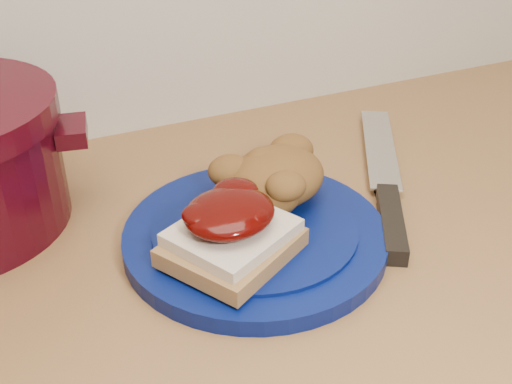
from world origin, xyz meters
name	(u,v)px	position (x,y,z in m)	size (l,w,h in m)	color
plate	(255,237)	(0.06, 1.49, 0.91)	(0.27, 0.27, 0.02)	#05114E
sandwich	(231,231)	(0.02, 1.46, 0.95)	(0.15, 0.15, 0.06)	olive
stuffing_mound	(277,176)	(0.10, 1.53, 0.95)	(0.11, 0.10, 0.06)	brown
chef_knife	(388,199)	(0.23, 1.49, 0.91)	(0.19, 0.31, 0.02)	black
butter_knife	(381,200)	(0.23, 1.50, 0.90)	(0.16, 0.01, 0.00)	silver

